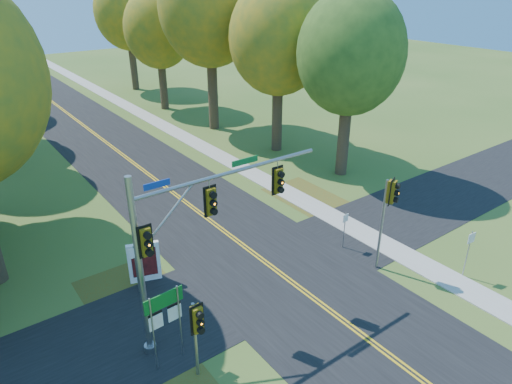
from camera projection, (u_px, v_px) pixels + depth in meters
ground at (303, 291)px, 21.16m from camera, size 160.00×160.00×0.00m
road_main at (303, 290)px, 21.15m from camera, size 8.00×160.00×0.02m
road_cross at (276, 270)px, 22.60m from camera, size 60.00×6.00×0.02m
centerline_left at (301, 291)px, 21.09m from camera, size 0.10×160.00×0.01m
centerline_right at (304, 289)px, 21.20m from camera, size 0.10×160.00×0.01m
sidewalk_east at (389, 247)px, 24.47m from camera, size 1.60×160.00×0.06m
leaf_patch_w_near at (136, 300)px, 20.56m from camera, size 4.00×6.00×0.00m
leaf_patch_e at (320, 204)px, 29.15m from camera, size 3.50×8.00×0.00m
tree_e_a at (351, 54)px, 30.04m from camera, size 7.20×7.20×12.73m
tree_e_b at (279, 38)px, 34.50m from camera, size 7.60×7.60×13.33m
tree_e_c at (210, 8)px, 39.03m from camera, size 8.80×8.80×15.79m
tree_e_d at (159, 29)px, 46.41m from camera, size 7.00×7.00×12.32m
tree_e_e at (128, 12)px, 54.41m from camera, size 7.80×7.80×13.74m
traffic_mast at (189, 230)px, 16.74m from camera, size 8.20×0.73×7.44m
east_signal_pole at (389, 202)px, 21.15m from camera, size 0.54×0.65×4.90m
ped_signal_pole at (197, 325)px, 15.51m from camera, size 0.53×0.61×3.35m
route_sign_cluster at (165, 314)px, 16.30m from camera, size 1.53×0.16×3.27m
info_kiosk at (144, 262)px, 21.44m from camera, size 1.47×0.67×2.06m
reg_sign_e_north at (345, 224)px, 23.87m from camera, size 0.40×0.08×2.09m
reg_sign_e_south at (469, 246)px, 21.43m from camera, size 0.48×0.09×2.50m
reg_sign_w at (135, 261)px, 20.33m from camera, size 0.47×0.12×2.48m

